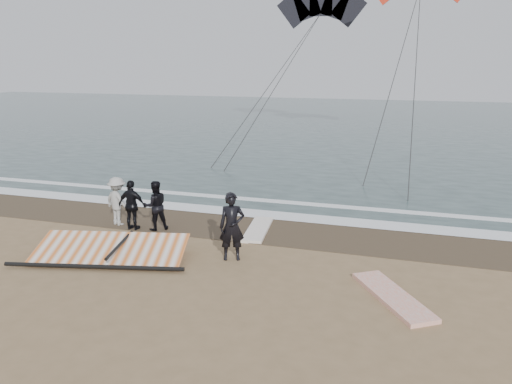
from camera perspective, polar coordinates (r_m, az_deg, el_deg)
ground at (r=11.96m, az=-5.92°, el=-10.87°), size 120.00×120.00×0.00m
sea at (r=43.42m, az=11.23°, el=7.73°), size 120.00×54.00×0.02m
wet_sand at (r=15.88m, az=0.35°, el=-4.14°), size 120.00×2.80×0.01m
foam_near at (r=17.16m, az=1.68°, el=-2.62°), size 120.00×0.90×0.01m
foam_far at (r=18.73m, az=3.05°, el=-1.12°), size 120.00×0.45×0.01m
man_main at (r=13.20m, az=-2.77°, el=-3.97°), size 0.78×0.64×1.84m
board_white at (r=11.81m, az=15.35°, el=-11.43°), size 1.98×2.53×0.10m
board_cream at (r=15.64m, az=0.24°, el=-4.29°), size 0.87×2.36×0.10m
trio_cluster at (r=16.20m, az=-13.85°, el=-1.30°), size 2.47×1.03×1.59m
sail_rig at (r=14.12m, az=-16.20°, el=-6.41°), size 4.57×2.56×0.51m
kite_dark at (r=37.32m, az=7.37°, el=19.99°), size 6.96×7.55×17.13m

